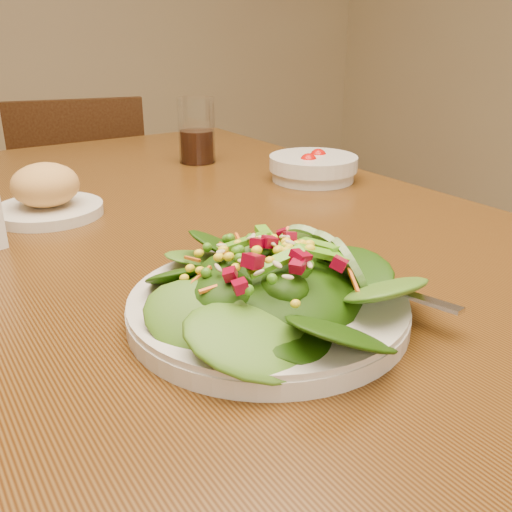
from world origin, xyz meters
name	(u,v)px	position (x,y,z in m)	size (l,w,h in m)	color
dining_table	(184,302)	(0.00, 0.00, 0.65)	(0.90, 1.40, 0.75)	#553715
chair_far	(86,224)	(0.17, 1.03, 0.44)	(0.46, 0.46, 0.82)	#311D0C
salad_plate	(276,289)	(-0.03, -0.26, 0.78)	(0.27, 0.26, 0.08)	beige
bread_plate	(47,195)	(-0.13, 0.17, 0.78)	(0.15, 0.15, 0.08)	beige
tomato_bowl	(313,167)	(0.32, 0.12, 0.77)	(0.16, 0.16, 0.05)	beige
drinking_glass	(197,135)	(0.22, 0.36, 0.80)	(0.07, 0.07, 0.13)	silver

